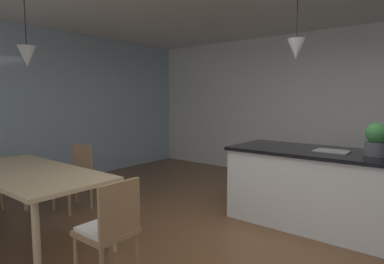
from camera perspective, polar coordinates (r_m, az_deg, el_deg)
ground_plane at (r=3.37m, az=10.55°, el=-20.83°), size 10.00×8.40×0.04m
wall_back_kitchen at (r=6.10m, az=25.41°, el=4.00°), size 10.00×0.12×2.70m
window_wall_left_glazing at (r=6.08m, az=-25.37°, el=4.00°), size 0.06×8.40×2.70m
dining_table at (r=3.81m, az=-27.34°, el=-7.09°), size 2.04×0.90×0.74m
chair_kitchen_end at (r=2.71m, az=-14.50°, el=-16.32°), size 0.40×0.40×0.87m
chair_far_left at (r=4.63m, az=-20.23°, el=-7.18°), size 0.43×0.43×0.87m
kitchen_island at (r=4.04m, az=23.35°, el=-9.35°), size 2.27×0.93×0.91m
pendant_over_table at (r=3.70m, az=-27.47°, el=11.96°), size 0.17×0.17×0.88m
pendant_over_island_main at (r=4.09m, az=18.14°, el=13.95°), size 0.20×0.20×0.74m
potted_plant_on_island at (r=3.84m, az=30.19°, el=-1.17°), size 0.23×0.23×0.35m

